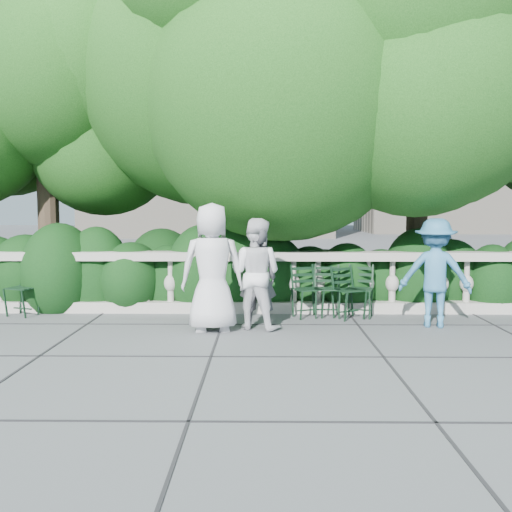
{
  "coord_description": "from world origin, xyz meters",
  "views": [
    {
      "loc": [
        0.1,
        -7.47,
        1.74
      ],
      "look_at": [
        0.0,
        1.0,
        1.0
      ],
      "focal_mm": 40.0,
      "sensor_mm": 36.0,
      "label": 1
    }
  ],
  "objects_px": {
    "person_casual_man": "(256,274)",
    "chair_c": "(327,319)",
    "person_older_blue": "(435,273)",
    "person_woman_grey": "(258,277)",
    "person_businessman": "(212,267)",
    "chair_d": "(354,320)",
    "chair_e": "(311,319)",
    "chair_a": "(16,318)",
    "chair_f": "(358,319)"
  },
  "relations": [
    {
      "from": "person_casual_man",
      "to": "chair_c",
      "type": "bearing_deg",
      "value": -126.04
    },
    {
      "from": "chair_c",
      "to": "person_older_blue",
      "type": "relative_size",
      "value": 0.54
    },
    {
      "from": "chair_c",
      "to": "person_woman_grey",
      "type": "distance_m",
      "value": 1.48
    },
    {
      "from": "person_businessman",
      "to": "chair_d",
      "type": "bearing_deg",
      "value": -166.74
    },
    {
      "from": "person_businessman",
      "to": "chair_c",
      "type": "bearing_deg",
      "value": -159.4
    },
    {
      "from": "chair_e",
      "to": "person_older_blue",
      "type": "distance_m",
      "value": 1.97
    },
    {
      "from": "chair_d",
      "to": "person_businessman",
      "type": "xyz_separation_m",
      "value": [
        -2.1,
        -0.75,
        0.89
      ]
    },
    {
      "from": "person_woman_grey",
      "to": "person_older_blue",
      "type": "bearing_deg",
      "value": -177.7
    },
    {
      "from": "chair_e",
      "to": "person_businessman",
      "type": "distance_m",
      "value": 1.9
    },
    {
      "from": "chair_d",
      "to": "person_woman_grey",
      "type": "bearing_deg",
      "value": 173.6
    },
    {
      "from": "person_woman_grey",
      "to": "person_older_blue",
      "type": "distance_m",
      "value": 2.57
    },
    {
      "from": "chair_a",
      "to": "person_casual_man",
      "type": "relative_size",
      "value": 0.53
    },
    {
      "from": "chair_f",
      "to": "person_casual_man",
      "type": "bearing_deg",
      "value": -140.07
    },
    {
      "from": "chair_c",
      "to": "person_casual_man",
      "type": "xyz_separation_m",
      "value": [
        -1.1,
        -0.68,
        0.79
      ]
    },
    {
      "from": "chair_a",
      "to": "chair_d",
      "type": "height_order",
      "value": "same"
    },
    {
      "from": "person_casual_man",
      "to": "person_older_blue",
      "type": "distance_m",
      "value": 2.59
    },
    {
      "from": "chair_a",
      "to": "chair_d",
      "type": "relative_size",
      "value": 1.0
    },
    {
      "from": "chair_d",
      "to": "person_woman_grey",
      "type": "relative_size",
      "value": 0.57
    },
    {
      "from": "chair_a",
      "to": "person_older_blue",
      "type": "xyz_separation_m",
      "value": [
        6.35,
        -0.59,
        0.78
      ]
    },
    {
      "from": "chair_c",
      "to": "chair_e",
      "type": "bearing_deg",
      "value": -169.05
    },
    {
      "from": "chair_a",
      "to": "person_businessman",
      "type": "distance_m",
      "value": 3.42
    },
    {
      "from": "chair_e",
      "to": "chair_a",
      "type": "bearing_deg",
      "value": 158.48
    },
    {
      "from": "person_casual_man",
      "to": "person_older_blue",
      "type": "relative_size",
      "value": 1.01
    },
    {
      "from": "person_businessman",
      "to": "person_older_blue",
      "type": "relative_size",
      "value": 1.14
    },
    {
      "from": "chair_a",
      "to": "person_woman_grey",
      "type": "relative_size",
      "value": 0.57
    },
    {
      "from": "chair_f",
      "to": "chair_d",
      "type": "bearing_deg",
      "value": -104.14
    },
    {
      "from": "chair_e",
      "to": "chair_c",
      "type": "bearing_deg",
      "value": -13.3
    },
    {
      "from": "person_woman_grey",
      "to": "person_older_blue",
      "type": "relative_size",
      "value": 0.94
    },
    {
      "from": "chair_a",
      "to": "chair_f",
      "type": "distance_m",
      "value": 5.34
    },
    {
      "from": "chair_c",
      "to": "person_businessman",
      "type": "bearing_deg",
      "value": -149.27
    },
    {
      "from": "chair_c",
      "to": "person_woman_grey",
      "type": "height_order",
      "value": "person_woman_grey"
    },
    {
      "from": "chair_c",
      "to": "chair_f",
      "type": "height_order",
      "value": "same"
    },
    {
      "from": "person_businessman",
      "to": "person_woman_grey",
      "type": "relative_size",
      "value": 1.22
    },
    {
      "from": "chair_c",
      "to": "person_casual_man",
      "type": "distance_m",
      "value": 1.52
    },
    {
      "from": "chair_f",
      "to": "person_casual_man",
      "type": "relative_size",
      "value": 0.53
    },
    {
      "from": "person_older_blue",
      "to": "chair_a",
      "type": "bearing_deg",
      "value": 9.9
    },
    {
      "from": "chair_d",
      "to": "person_businessman",
      "type": "bearing_deg",
      "value": 171.75
    },
    {
      "from": "person_woman_grey",
      "to": "person_casual_man",
      "type": "relative_size",
      "value": 0.93
    },
    {
      "from": "person_businessman",
      "to": "person_casual_man",
      "type": "height_order",
      "value": "person_businessman"
    },
    {
      "from": "chair_c",
      "to": "chair_d",
      "type": "bearing_deg",
      "value": -12.56
    },
    {
      "from": "chair_a",
      "to": "chair_f",
      "type": "height_order",
      "value": "same"
    },
    {
      "from": "chair_e",
      "to": "chair_f",
      "type": "height_order",
      "value": "same"
    },
    {
      "from": "chair_f",
      "to": "person_older_blue",
      "type": "distance_m",
      "value": 1.39
    },
    {
      "from": "chair_a",
      "to": "chair_c",
      "type": "bearing_deg",
      "value": 19.43
    },
    {
      "from": "chair_a",
      "to": "chair_c",
      "type": "relative_size",
      "value": 1.0
    },
    {
      "from": "chair_e",
      "to": "person_older_blue",
      "type": "height_order",
      "value": "person_older_blue"
    },
    {
      "from": "chair_d",
      "to": "chair_e",
      "type": "relative_size",
      "value": 1.0
    },
    {
      "from": "chair_d",
      "to": "person_woman_grey",
      "type": "xyz_separation_m",
      "value": [
        -1.47,
        -0.58,
        0.73
      ]
    },
    {
      "from": "chair_f",
      "to": "person_older_blue",
      "type": "xyz_separation_m",
      "value": [
        1.01,
        -0.53,
        0.78
      ]
    },
    {
      "from": "chair_e",
      "to": "person_casual_man",
      "type": "height_order",
      "value": "person_casual_man"
    }
  ]
}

